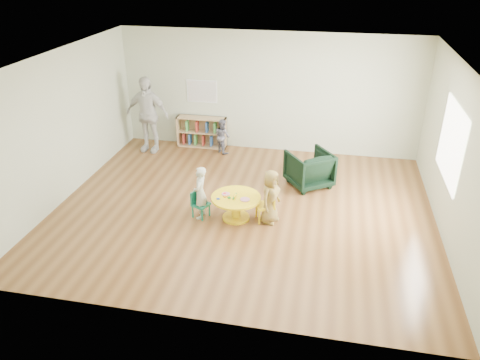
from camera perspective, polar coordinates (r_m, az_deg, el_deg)
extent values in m
plane|color=brown|center=(8.87, 0.42, -3.52)|extent=(7.00, 7.00, 0.00)
cube|color=silver|center=(7.86, 0.49, 14.09)|extent=(7.00, 6.00, 0.10)
cube|color=#B6C1A5|center=(11.06, 3.49, 10.56)|extent=(7.00, 0.10, 2.80)
cube|color=#B6C1A5|center=(5.66, -5.42, -6.22)|extent=(7.00, 0.10, 2.80)
cube|color=#B6C1A5|center=(9.52, -20.83, 6.15)|extent=(0.10, 6.00, 2.80)
cube|color=#B6C1A5|center=(8.38, 24.69, 2.70)|extent=(0.10, 6.00, 2.80)
cube|color=white|center=(8.61, 24.31, 4.11)|extent=(0.02, 1.60, 1.30)
cylinder|color=yellow|center=(8.47, -0.49, -3.50)|extent=(0.16, 0.16, 0.41)
cylinder|color=yellow|center=(8.56, -0.48, -4.56)|extent=(0.50, 0.50, 0.04)
cylinder|color=yellow|center=(8.36, -0.49, -2.17)|extent=(0.89, 0.89, 0.04)
cylinder|color=pink|center=(8.43, -1.75, -1.72)|extent=(0.15, 0.15, 0.02)
cylinder|color=pink|center=(8.25, 0.61, -2.39)|extent=(0.17, 0.17, 0.02)
cylinder|color=yellow|center=(8.33, -0.66, -1.97)|extent=(0.05, 0.12, 0.04)
cylinder|color=#147225|center=(8.26, -0.81, -2.25)|extent=(0.02, 0.05, 0.02)
cylinder|color=#147225|center=(8.40, -0.50, -1.70)|extent=(0.02, 0.05, 0.02)
cube|color=red|center=(8.44, -1.88, -1.66)|extent=(0.05, 0.05, 0.02)
cube|color=orange|center=(8.34, -1.83, -2.03)|extent=(0.07, 0.07, 0.02)
cube|color=#183BB6|center=(8.28, -2.69, -2.30)|extent=(0.07, 0.07, 0.02)
cube|color=#147225|center=(8.31, -1.34, -2.16)|extent=(0.07, 0.07, 0.02)
cube|color=#167C5C|center=(8.53, -4.80, -2.99)|extent=(0.35, 0.35, 0.04)
cube|color=#167C5C|center=(8.53, -5.45, -1.98)|extent=(0.13, 0.26, 0.23)
cylinder|color=#167C5C|center=(8.73, -4.88, -3.28)|extent=(0.03, 0.03, 0.23)
cylinder|color=#167C5C|center=(8.58, -5.78, -3.87)|extent=(0.03, 0.03, 0.23)
cylinder|color=#167C5C|center=(8.61, -3.75, -3.69)|extent=(0.03, 0.03, 0.23)
cylinder|color=#167C5C|center=(8.46, -4.64, -4.30)|extent=(0.03, 0.03, 0.23)
cube|color=yellow|center=(8.39, 3.05, -3.14)|extent=(0.41, 0.41, 0.04)
cube|color=yellow|center=(8.34, 4.00, -2.12)|extent=(0.14, 0.31, 0.27)
cylinder|color=yellow|center=(8.39, 4.05, -4.42)|extent=(0.04, 0.04, 0.27)
cylinder|color=yellow|center=(8.60, 3.67, -3.56)|extent=(0.04, 0.04, 0.27)
cylinder|color=yellow|center=(8.34, 2.37, -4.57)|extent=(0.04, 0.04, 0.27)
cylinder|color=yellow|center=(8.55, 2.02, -3.71)|extent=(0.04, 0.04, 0.27)
cube|color=tan|center=(11.72, -7.47, 6.03)|extent=(0.03, 0.30, 0.75)
cube|color=tan|center=(11.41, -1.85, 5.67)|extent=(0.03, 0.30, 0.75)
cube|color=tan|center=(11.68, -4.63, 4.21)|extent=(1.20, 0.30, 0.03)
cube|color=tan|center=(11.42, -4.76, 7.55)|extent=(1.20, 0.30, 0.03)
cube|color=tan|center=(11.55, -4.70, 5.86)|extent=(1.14, 0.28, 0.03)
cube|color=tan|center=(11.67, -4.51, 6.10)|extent=(1.20, 0.02, 0.75)
cube|color=#B23A2F|center=(11.73, -6.81, 5.07)|extent=(0.04, 0.18, 0.26)
cube|color=#3162AD|center=(11.68, -6.11, 5.02)|extent=(0.04, 0.18, 0.26)
cube|color=#4FAB51|center=(11.64, -5.40, 4.97)|extent=(0.04, 0.18, 0.26)
cube|color=#B23A2F|center=(11.59, -4.45, 4.91)|extent=(0.04, 0.18, 0.26)
cube|color=#3162AD|center=(11.54, -3.49, 4.84)|extent=(0.04, 0.18, 0.26)
cube|color=#4FAB51|center=(11.57, -6.43, 6.63)|extent=(0.04, 0.18, 0.26)
cube|color=#B23A2F|center=(11.50, -5.23, 6.55)|extent=(0.04, 0.18, 0.26)
cube|color=#3162AD|center=(11.44, -4.02, 6.48)|extent=(0.04, 0.18, 0.26)
cube|color=#4FAB51|center=(11.39, -3.05, 6.42)|extent=(0.04, 0.18, 0.26)
cube|color=white|center=(11.38, -4.67, 10.73)|extent=(0.74, 0.01, 0.54)
cube|color=red|center=(11.38, -4.67, 10.72)|extent=(0.70, 0.00, 0.50)
imported|color=black|center=(9.67, 8.44, 1.36)|extent=(1.12, 1.13, 0.75)
imported|color=silver|center=(8.41, -4.88, -1.55)|extent=(0.25, 0.37, 0.99)
imported|color=yellow|center=(8.25, 3.72, -2.06)|extent=(0.47, 0.57, 1.00)
imported|color=#161937|center=(11.15, -2.15, 5.39)|extent=(0.51, 0.50, 0.83)
imported|color=silver|center=(11.32, -11.24, 7.85)|extent=(1.09, 0.52, 1.81)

